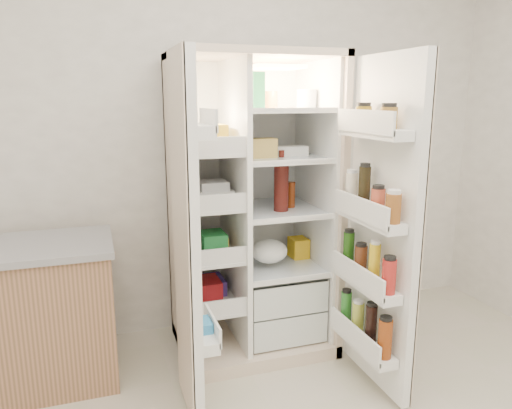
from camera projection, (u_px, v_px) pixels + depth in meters
name	position (u px, v px, depth m)	size (l,w,h in m)	color
wall_back	(216.00, 128.00, 3.16)	(4.00, 0.02, 2.70)	white
refrigerator	(252.00, 230.00, 3.01)	(0.92, 0.70, 1.80)	beige
freezer_door	(187.00, 241.00, 2.26)	(0.15, 0.40, 1.72)	white
fridge_door	(380.00, 232.00, 2.48)	(0.17, 0.58, 1.72)	white
kitchen_counter	(10.00, 317.00, 2.59)	(1.09, 0.58, 0.79)	#A77353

